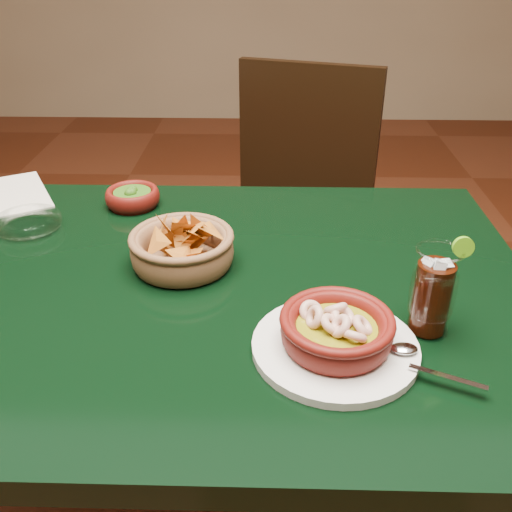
{
  "coord_description": "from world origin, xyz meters",
  "views": [
    {
      "loc": [
        0.16,
        -0.79,
        1.25
      ],
      "look_at": [
        0.14,
        -0.02,
        0.81
      ],
      "focal_mm": 40.0,
      "sensor_mm": 36.0,
      "label": 1
    }
  ],
  "objects_px": {
    "dining_chair": "(294,220)",
    "cola_drink": "(433,292)",
    "dining_table": "(176,328)",
    "chip_basket": "(182,248)",
    "shrimp_plate": "(336,334)"
  },
  "relations": [
    {
      "from": "shrimp_plate",
      "to": "dining_table",
      "type": "bearing_deg",
      "value": 145.41
    },
    {
      "from": "shrimp_plate",
      "to": "cola_drink",
      "type": "relative_size",
      "value": 1.94
    },
    {
      "from": "dining_chair",
      "to": "shrimp_plate",
      "type": "relative_size",
      "value": 3.18
    },
    {
      "from": "shrimp_plate",
      "to": "dining_chair",
      "type": "bearing_deg",
      "value": 91.45
    },
    {
      "from": "cola_drink",
      "to": "shrimp_plate",
      "type": "bearing_deg",
      "value": -159.34
    },
    {
      "from": "shrimp_plate",
      "to": "cola_drink",
      "type": "bearing_deg",
      "value": 20.66
    },
    {
      "from": "dining_chair",
      "to": "cola_drink",
      "type": "relative_size",
      "value": 6.17
    },
    {
      "from": "dining_chair",
      "to": "chip_basket",
      "type": "distance_m",
      "value": 0.74
    },
    {
      "from": "dining_table",
      "to": "cola_drink",
      "type": "relative_size",
      "value": 7.9
    },
    {
      "from": "dining_chair",
      "to": "dining_table",
      "type": "bearing_deg",
      "value": -108.08
    },
    {
      "from": "dining_table",
      "to": "cola_drink",
      "type": "distance_m",
      "value": 0.44
    },
    {
      "from": "dining_chair",
      "to": "shrimp_plate",
      "type": "xyz_separation_m",
      "value": [
        0.02,
        -0.88,
        0.26
      ]
    },
    {
      "from": "dining_table",
      "to": "dining_chair",
      "type": "xyz_separation_m",
      "value": [
        0.23,
        0.71,
        -0.14
      ]
    },
    {
      "from": "dining_table",
      "to": "chip_basket",
      "type": "relative_size",
      "value": 5.71
    },
    {
      "from": "dining_chair",
      "to": "chip_basket",
      "type": "xyz_separation_m",
      "value": [
        -0.22,
        -0.66,
        0.27
      ]
    }
  ]
}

